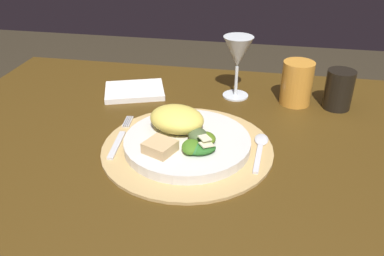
{
  "coord_description": "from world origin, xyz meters",
  "views": [
    {
      "loc": [
        0.06,
        -0.68,
        1.17
      ],
      "look_at": [
        -0.07,
        0.02,
        0.76
      ],
      "focal_mm": 37.5,
      "sensor_mm": 36.0,
      "label": 1
    }
  ],
  "objects_px": {
    "wine_glass": "(238,54)",
    "napkin": "(135,91)",
    "amber_tumbler": "(297,83)",
    "spoon": "(260,145)",
    "dinner_plate": "(187,143)",
    "fork": "(120,138)",
    "dining_table": "(222,213)",
    "dark_tumbler": "(339,90)"
  },
  "relations": [
    {
      "from": "napkin",
      "to": "wine_glass",
      "type": "relative_size",
      "value": 0.95
    },
    {
      "from": "fork",
      "to": "napkin",
      "type": "xyz_separation_m",
      "value": [
        -0.04,
        0.23,
        -0.0
      ]
    },
    {
      "from": "napkin",
      "to": "spoon",
      "type": "bearing_deg",
      "value": -32.61
    },
    {
      "from": "spoon",
      "to": "dark_tumbler",
      "type": "bearing_deg",
      "value": 52.05
    },
    {
      "from": "dinner_plate",
      "to": "spoon",
      "type": "bearing_deg",
      "value": 10.95
    },
    {
      "from": "spoon",
      "to": "dark_tumbler",
      "type": "xyz_separation_m",
      "value": [
        0.17,
        0.22,
        0.04
      ]
    },
    {
      "from": "fork",
      "to": "amber_tumbler",
      "type": "height_order",
      "value": "amber_tumbler"
    },
    {
      "from": "dining_table",
      "to": "fork",
      "type": "relative_size",
      "value": 7.75
    },
    {
      "from": "spoon",
      "to": "amber_tumbler",
      "type": "relative_size",
      "value": 1.35
    },
    {
      "from": "dinner_plate",
      "to": "napkin",
      "type": "bearing_deg",
      "value": 127.89
    },
    {
      "from": "dark_tumbler",
      "to": "amber_tumbler",
      "type": "bearing_deg",
      "value": 175.34
    },
    {
      "from": "dining_table",
      "to": "spoon",
      "type": "relative_size",
      "value": 9.27
    },
    {
      "from": "spoon",
      "to": "napkin",
      "type": "bearing_deg",
      "value": 147.39
    },
    {
      "from": "dinner_plate",
      "to": "spoon",
      "type": "xyz_separation_m",
      "value": [
        0.14,
        0.03,
        -0.01
      ]
    },
    {
      "from": "fork",
      "to": "wine_glass",
      "type": "xyz_separation_m",
      "value": [
        0.21,
        0.26,
        0.1
      ]
    },
    {
      "from": "fork",
      "to": "spoon",
      "type": "xyz_separation_m",
      "value": [
        0.28,
        0.02,
        -0.0
      ]
    },
    {
      "from": "amber_tumbler",
      "to": "dark_tumbler",
      "type": "bearing_deg",
      "value": -4.66
    },
    {
      "from": "dark_tumbler",
      "to": "dining_table",
      "type": "bearing_deg",
      "value": -138.33
    },
    {
      "from": "fork",
      "to": "dining_table",
      "type": "bearing_deg",
      "value": 7.73
    },
    {
      "from": "napkin",
      "to": "amber_tumbler",
      "type": "xyz_separation_m",
      "value": [
        0.39,
        0.02,
        0.04
      ]
    },
    {
      "from": "dining_table",
      "to": "dinner_plate",
      "type": "xyz_separation_m",
      "value": [
        -0.07,
        -0.03,
        0.2
      ]
    },
    {
      "from": "dinner_plate",
      "to": "dark_tumbler",
      "type": "xyz_separation_m",
      "value": [
        0.31,
        0.24,
        0.03
      ]
    },
    {
      "from": "dinner_plate",
      "to": "wine_glass",
      "type": "bearing_deg",
      "value": 74.8
    },
    {
      "from": "dining_table",
      "to": "dark_tumbler",
      "type": "distance_m",
      "value": 0.39
    },
    {
      "from": "dining_table",
      "to": "spoon",
      "type": "distance_m",
      "value": 0.2
    },
    {
      "from": "napkin",
      "to": "dark_tumbler",
      "type": "height_order",
      "value": "dark_tumbler"
    },
    {
      "from": "spoon",
      "to": "amber_tumbler",
      "type": "height_order",
      "value": "amber_tumbler"
    },
    {
      "from": "fork",
      "to": "dark_tumbler",
      "type": "bearing_deg",
      "value": 28.21
    },
    {
      "from": "dinner_plate",
      "to": "amber_tumbler",
      "type": "bearing_deg",
      "value": 49.56
    },
    {
      "from": "fork",
      "to": "spoon",
      "type": "height_order",
      "value": "spoon"
    },
    {
      "from": "dining_table",
      "to": "amber_tumbler",
      "type": "height_order",
      "value": "amber_tumbler"
    },
    {
      "from": "fork",
      "to": "napkin",
      "type": "distance_m",
      "value": 0.23
    },
    {
      "from": "spoon",
      "to": "napkin",
      "type": "xyz_separation_m",
      "value": [
        -0.32,
        0.21,
        -0.0
      ]
    },
    {
      "from": "napkin",
      "to": "amber_tumbler",
      "type": "bearing_deg",
      "value": 2.55
    },
    {
      "from": "fork",
      "to": "dark_tumbler",
      "type": "xyz_separation_m",
      "value": [
        0.45,
        0.24,
        0.04
      ]
    },
    {
      "from": "dinner_plate",
      "to": "napkin",
      "type": "distance_m",
      "value": 0.29
    },
    {
      "from": "dining_table",
      "to": "wine_glass",
      "type": "relative_size",
      "value": 8.53
    },
    {
      "from": "dark_tumbler",
      "to": "dinner_plate",
      "type": "bearing_deg",
      "value": -141.8
    },
    {
      "from": "amber_tumbler",
      "to": "spoon",
      "type": "bearing_deg",
      "value": -108.14
    },
    {
      "from": "dinner_plate",
      "to": "wine_glass",
      "type": "height_order",
      "value": "wine_glass"
    },
    {
      "from": "wine_glass",
      "to": "napkin",
      "type": "bearing_deg",
      "value": -173.47
    },
    {
      "from": "spoon",
      "to": "wine_glass",
      "type": "bearing_deg",
      "value": 106.43
    }
  ]
}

